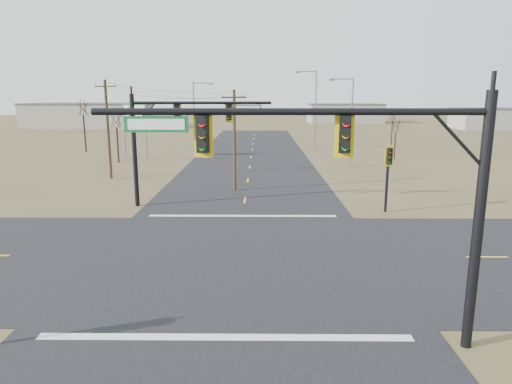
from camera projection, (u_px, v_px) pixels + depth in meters
ground at (237, 257)px, 21.92m from camera, size 320.00×320.00×0.00m
road_ew at (237, 257)px, 21.92m from camera, size 160.00×14.00×0.02m
road_ns at (237, 256)px, 21.92m from camera, size 14.00×160.00×0.02m
stop_bar_near at (225, 337)px, 14.58m from camera, size 12.00×0.40×0.01m
stop_bar_far at (243, 216)px, 29.25m from camera, size 12.00×0.40×0.01m
mast_arm_near at (360, 166)px, 12.98m from camera, size 11.24×0.51×7.76m
mast_arm_far at (175, 127)px, 30.87m from camera, size 9.52×0.54×7.71m
pedestal_signal_ne at (389, 164)px, 29.61m from camera, size 0.60×0.52×4.46m
utility_pole_near at (234, 138)px, 36.36m from camera, size 1.96×0.39×8.05m
utility_pole_far at (108, 128)px, 41.64m from camera, size 2.12×0.82×8.99m
highway_sign at (135, 120)px, 55.24m from camera, size 3.26×1.47×6.59m
streetlight_a at (350, 117)px, 48.82m from camera, size 2.65×0.32×9.50m
streetlight_b at (314, 105)px, 64.50m from camera, size 3.09×0.41×11.05m
streetlight_c at (196, 115)px, 57.03m from camera, size 2.60×0.35×9.28m
bare_tree_a at (116, 118)px, 51.47m from camera, size 3.15×3.15×6.38m
bare_tree_b at (83, 107)px, 61.66m from camera, size 3.68×3.68×7.55m
bare_tree_c at (396, 125)px, 54.46m from camera, size 2.65×2.65×5.29m
bare_tree_d at (393, 116)px, 64.43m from camera, size 2.35×2.35×5.95m
warehouse_left at (90, 116)px, 109.72m from camera, size 28.00×14.00×5.50m
warehouse_mid at (345, 114)px, 128.77m from camera, size 20.00×12.00×5.00m
warehouse_right at (496, 119)px, 104.11m from camera, size 18.00×10.00×4.50m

